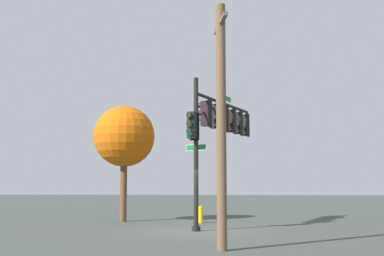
# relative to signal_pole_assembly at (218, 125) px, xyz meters

# --- Properties ---
(ground_plane) EXTENTS (120.00, 120.00, 0.00)m
(ground_plane) POSITION_rel_signal_pole_assembly_xyz_m (-2.14, 0.91, -4.64)
(ground_plane) COLOR #3D433F
(signal_pole_assembly) EXTENTS (6.27, 2.98, 6.38)m
(signal_pole_assembly) POSITION_rel_signal_pole_assembly_xyz_m (0.00, 0.00, 0.00)
(signal_pole_assembly) COLOR black
(signal_pole_assembly) RESTS_ON ground_plane
(utility_pole) EXTENTS (1.79, 0.43, 7.40)m
(utility_pole) POSITION_rel_signal_pole_assembly_xyz_m (-7.75, -0.15, -0.82)
(utility_pole) COLOR brown
(utility_pole) RESTS_ON ground_plane
(fire_hydrant) EXTENTS (0.33, 0.24, 0.83)m
(fire_hydrant) POSITION_rel_signal_pole_assembly_xyz_m (1.91, 0.91, -4.23)
(fire_hydrant) COLOR yellow
(fire_hydrant) RESTS_ON ground_plane
(tree_near) EXTENTS (3.17, 3.17, 5.96)m
(tree_near) POSITION_rel_signal_pole_assembly_xyz_m (2.43, 4.90, -0.30)
(tree_near) COLOR brown
(tree_near) RESTS_ON ground_plane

